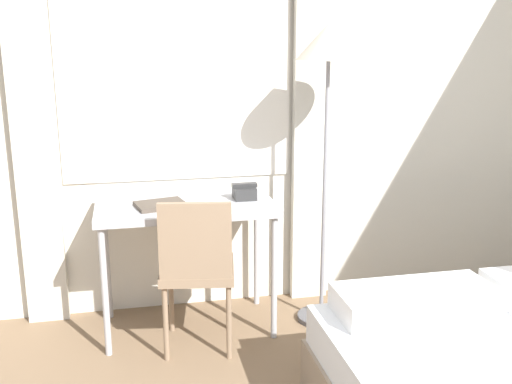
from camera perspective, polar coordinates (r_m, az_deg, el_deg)
wall_back_with_window at (r=3.77m, az=-1.07°, el=9.14°), size 5.07×0.13×2.70m
desk at (r=3.49m, az=-6.69°, el=-2.28°), size 1.02×0.55×0.78m
desk_chair at (r=3.29m, az=-5.65°, el=-6.82°), size 0.46×0.46×0.89m
standing_lamp at (r=3.45m, az=6.89°, el=11.47°), size 0.38×0.38×1.79m
telephone at (r=3.54m, az=-1.11°, el=-0.00°), size 0.15×0.13×0.09m
book at (r=3.42m, az=-9.08°, el=-1.18°), size 0.31×0.26×0.02m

